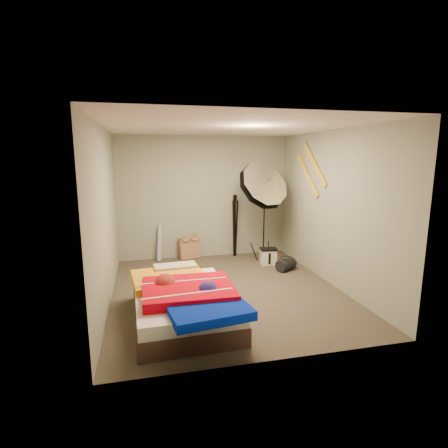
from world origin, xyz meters
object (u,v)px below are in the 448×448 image
object	(u,v)px
tote_bag	(190,248)
camera_case	(268,257)
camera_tripod	(235,221)
photo_umbrella	(261,187)
wrapping_roll	(159,243)
duffel_bag	(286,265)
bed	(184,301)

from	to	relation	value
tote_bag	camera_case	xyz separation A→B (m)	(1.44, -0.77, -0.07)
camera_tripod	photo_umbrella	bearing A→B (deg)	-58.76
wrapping_roll	duffel_bag	world-z (taller)	wrapping_roll
tote_bag	camera_tripod	bearing A→B (deg)	-17.91
camera_tripod	bed	bearing A→B (deg)	-117.01
tote_bag	duffel_bag	xyz separation A→B (m)	(1.63, -1.20, -0.11)
tote_bag	camera_case	world-z (taller)	tote_bag
camera_tripod	camera_case	bearing A→B (deg)	-56.78
tote_bag	wrapping_roll	distance (m)	0.63
duffel_bag	photo_umbrella	world-z (taller)	photo_umbrella
tote_bag	photo_umbrella	distance (m)	1.95
camera_case	camera_tripod	world-z (taller)	camera_tripod
duffel_bag	wrapping_roll	bearing A→B (deg)	121.48
duffel_bag	bed	xyz separation A→B (m)	(-2.07, -1.58, 0.15)
duffel_bag	photo_umbrella	bearing A→B (deg)	88.41
bed	duffel_bag	bearing A→B (deg)	37.28
photo_umbrella	camera_case	bearing A→B (deg)	-49.40
wrapping_roll	camera_tripod	distance (m)	1.62
wrapping_roll	camera_case	distance (m)	2.21
duffel_bag	camera_tripod	bearing A→B (deg)	89.64
photo_umbrella	duffel_bag	bearing A→B (deg)	-61.13
camera_case	camera_tripod	size ratio (longest dim) A/B	0.23
camera_case	bed	world-z (taller)	bed
tote_bag	camera_tripod	distance (m)	1.10
bed	photo_umbrella	distance (m)	3.04
photo_umbrella	camera_tripod	distance (m)	1.03
camera_tripod	duffel_bag	bearing A→B (deg)	-59.89
wrapping_roll	photo_umbrella	xyz separation A→B (m)	(1.93, -0.63, 1.15)
tote_bag	wrapping_roll	bearing A→B (deg)	164.03
tote_bag	bed	world-z (taller)	bed
camera_case	bed	size ratio (longest dim) A/B	0.15
wrapping_roll	duffel_bag	size ratio (longest dim) A/B	1.96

